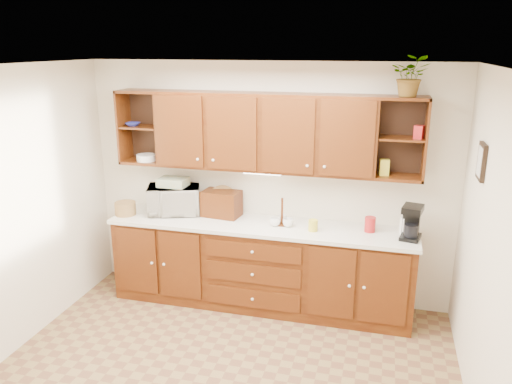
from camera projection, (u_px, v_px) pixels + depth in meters
The scene contains 24 objects.
ceiling at pixel (210, 68), 3.45m from camera, with size 4.00×4.00×0.00m, color white.
back_wall at pixel (267, 183), 5.44m from camera, with size 4.00×4.00×0.00m, color beige.
right_wall at pixel (497, 271), 3.34m from camera, with size 3.50×3.50×0.00m, color beige.
base_cabinets at pixel (260, 266), 5.41m from camera, with size 3.20×0.60×0.90m, color #361206.
countertop at pixel (260, 226), 5.27m from camera, with size 3.24×0.64×0.04m, color silver.
upper_cabinets at pixel (265, 132), 5.12m from camera, with size 3.20×0.33×0.80m.
undercabinet_light at pixel (262, 173), 5.20m from camera, with size 0.40×0.05×0.03m, color white.
framed_picture at pixel (482, 162), 4.02m from camera, with size 0.03×0.24×0.30m, color black.
wicker_basket at pixel (125, 208), 5.53m from camera, with size 0.23×0.23×0.14m, color #9B7140.
microwave at pixel (174, 200), 5.56m from camera, with size 0.56×0.38×0.31m, color beige.
towel_stack at pixel (173, 182), 5.50m from camera, with size 0.31×0.23×0.09m, color #EECB70.
wine_bottle at pixel (173, 200), 5.61m from camera, with size 0.07×0.07×0.28m, color black.
woven_tray at pixel (223, 213), 5.57m from camera, with size 0.33×0.33×0.02m, color #9B7140.
bread_box at pixel (222, 204), 5.46m from camera, with size 0.41×0.25×0.28m, color #361206.
mug_tree at pixel (282, 221), 5.21m from camera, with size 0.28×0.27×0.30m.
canister_red at pixel (370, 224), 5.02m from camera, with size 0.11×0.11×0.15m, color #AA181B.
canister_white at pixel (404, 226), 4.95m from camera, with size 0.08×0.08×0.17m, color white.
canister_yellow at pixel (313, 225), 5.05m from camera, with size 0.09×0.09×0.12m, color gold.
coffee_maker at pixel (411, 222), 4.83m from camera, with size 0.22×0.27×0.34m.
bowl_stack at pixel (133, 124), 5.45m from camera, with size 0.15×0.15×0.04m, color navy.
plate_stack at pixel (146, 158), 5.51m from camera, with size 0.21×0.21×0.07m, color white.
pantry_box_yellow at pixel (384, 167), 4.89m from camera, with size 0.09×0.07×0.16m, color gold.
pantry_box_red at pixel (419, 132), 4.70m from camera, with size 0.08×0.07×0.13m, color #AA181B.
potted_plant at pixel (411, 76), 4.57m from camera, with size 0.34×0.30×0.38m, color #999999.
Camera 1 is at (1.21, -3.36, 2.76)m, focal length 35.00 mm.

